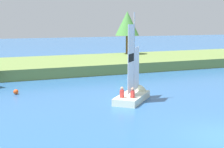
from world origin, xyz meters
TOP-DOWN VIEW (x-y plane):
  - shore_bank at (0.00, 24.62)m, footprint 80.00×11.48m
  - shoreline_tree_midright at (8.65, 28.47)m, footprint 3.12×3.12m
  - sailboat at (-0.42, 8.59)m, footprint 3.88×3.91m
  - channel_buoy at (-7.72, 13.47)m, footprint 0.37×0.37m

SIDE VIEW (x-z plane):
  - channel_buoy at x=-7.72m, z-range 0.00..0.37m
  - sailboat at x=-0.42m, z-range -2.77..3.59m
  - shore_bank at x=0.00m, z-range 0.00..1.06m
  - shoreline_tree_midright at x=8.65m, z-range 2.25..7.83m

